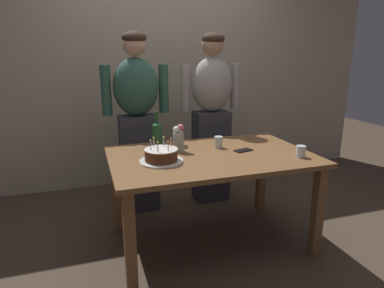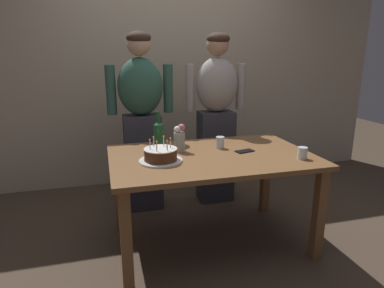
% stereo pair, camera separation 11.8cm
% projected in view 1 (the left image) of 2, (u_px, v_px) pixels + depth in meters
% --- Properties ---
extents(ground_plane, '(10.00, 10.00, 0.00)m').
position_uv_depth(ground_plane, '(210.00, 242.00, 2.70)').
color(ground_plane, '#47382B').
extents(back_wall, '(5.20, 0.10, 2.60)m').
position_uv_depth(back_wall, '(162.00, 69.00, 3.78)').
color(back_wall, tan).
rests_on(back_wall, ground_plane).
extents(dining_table, '(1.50, 0.96, 0.74)m').
position_uv_depth(dining_table, '(211.00, 166.00, 2.53)').
color(dining_table, brown).
rests_on(dining_table, ground_plane).
extents(birthday_cake, '(0.31, 0.31, 0.17)m').
position_uv_depth(birthday_cake, '(161.00, 156.00, 2.32)').
color(birthday_cake, white).
rests_on(birthday_cake, dining_table).
extents(water_glass_near, '(0.07, 0.07, 0.09)m').
position_uv_depth(water_glass_near, '(301.00, 151.00, 2.43)').
color(water_glass_near, silver).
rests_on(water_glass_near, dining_table).
extents(water_glass_far, '(0.07, 0.07, 0.09)m').
position_uv_depth(water_glass_far, '(218.00, 142.00, 2.67)').
color(water_glass_far, silver).
rests_on(water_glass_far, dining_table).
extents(wine_bottle, '(0.08, 0.08, 0.30)m').
position_uv_depth(wine_bottle, '(157.00, 135.00, 2.61)').
color(wine_bottle, '#194723').
rests_on(wine_bottle, dining_table).
extents(cell_phone, '(0.16, 0.10, 0.01)m').
position_uv_depth(cell_phone, '(243.00, 150.00, 2.59)').
color(cell_phone, black).
rests_on(cell_phone, dining_table).
extents(flower_vase, '(0.09, 0.09, 0.21)m').
position_uv_depth(flower_vase, '(178.00, 139.00, 2.55)').
color(flower_vase, '#999E93').
rests_on(flower_vase, dining_table).
extents(person_man_bearded, '(0.61, 0.27, 1.66)m').
position_uv_depth(person_man_bearded, '(137.00, 121.00, 3.07)').
color(person_man_bearded, '#33333D').
rests_on(person_man_bearded, ground_plane).
extents(person_woman_cardigan, '(0.61, 0.27, 1.66)m').
position_uv_depth(person_woman_cardigan, '(211.00, 116.00, 3.29)').
color(person_woman_cardigan, '#33333D').
rests_on(person_woman_cardigan, ground_plane).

